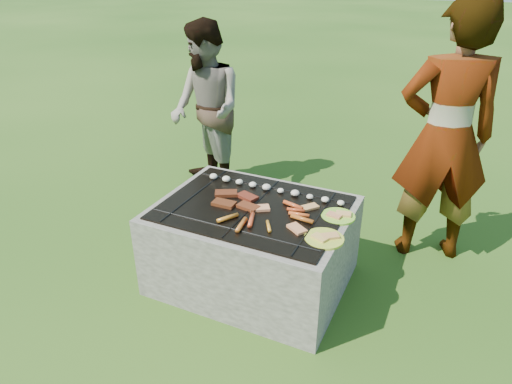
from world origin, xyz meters
TOP-DOWN VIEW (x-y plane):
  - lawn at (0.00, 0.00)m, footprint 60.00×60.00m
  - fire_pit at (0.00, 0.00)m, footprint 1.30×1.00m
  - mushrooms at (-0.01, 0.27)m, footprint 1.05×0.06m
  - pork_slabs at (-0.14, 0.02)m, footprint 0.40×0.27m
  - sausages at (0.17, -0.11)m, footprint 0.57×0.50m
  - bread_on_grate at (0.24, -0.02)m, footprint 0.47×0.43m
  - plate_far at (0.56, 0.12)m, footprint 0.27×0.27m
  - plate_near at (0.56, -0.17)m, footprint 0.31×0.31m
  - cook at (1.09, 0.94)m, footprint 0.83×0.68m
  - bystander at (-1.07, 1.20)m, footprint 1.02×0.98m

SIDE VIEW (x-z plane):
  - lawn at x=0.00m, z-range 0.00..0.00m
  - fire_pit at x=0.00m, z-range -0.03..0.59m
  - plate_far at x=0.56m, z-range 0.59..0.63m
  - plate_near at x=0.56m, z-range 0.59..0.63m
  - bread_on_grate at x=0.24m, z-range 0.61..0.63m
  - pork_slabs at x=-0.14m, z-range 0.61..0.63m
  - sausages at x=0.17m, z-range 0.61..0.64m
  - mushrooms at x=-0.01m, z-range 0.61..0.65m
  - bystander at x=-1.07m, z-range 0.00..1.66m
  - cook at x=1.09m, z-range 0.00..1.95m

